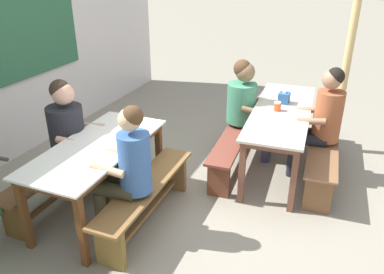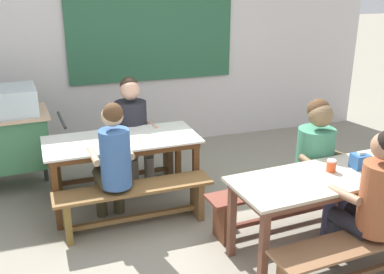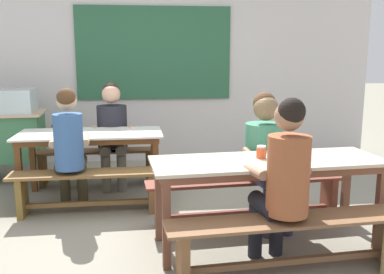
# 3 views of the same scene
# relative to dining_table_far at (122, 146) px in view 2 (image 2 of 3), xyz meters

# --- Properties ---
(ground_plane) EXTENTS (40.00, 40.00, 0.00)m
(ground_plane) POSITION_rel_dining_table_far_xyz_m (0.65, -0.91, -0.66)
(ground_plane) COLOR gray
(backdrop_wall) EXTENTS (6.75, 0.23, 2.67)m
(backdrop_wall) POSITION_rel_dining_table_far_xyz_m (0.65, 1.73, 0.74)
(backdrop_wall) COLOR silver
(backdrop_wall) RESTS_ON ground_plane
(dining_table_far) EXTENTS (1.57, 0.75, 0.74)m
(dining_table_far) POSITION_rel_dining_table_far_xyz_m (0.00, 0.00, 0.00)
(dining_table_far) COLOR silver
(dining_table_far) RESTS_ON ground_plane
(dining_table_near) EXTENTS (1.94, 0.79, 0.74)m
(dining_table_near) POSITION_rel_dining_table_far_xyz_m (1.59, -1.40, 0.00)
(dining_table_near) COLOR beige
(dining_table_near) RESTS_ON ground_plane
(bench_far_back) EXTENTS (1.52, 0.32, 0.43)m
(bench_far_back) POSITION_rel_dining_table_far_xyz_m (-0.01, 0.50, -0.38)
(bench_far_back) COLOR brown
(bench_far_back) RESTS_ON ground_plane
(bench_far_front) EXTENTS (1.51, 0.35, 0.43)m
(bench_far_front) POSITION_rel_dining_table_far_xyz_m (0.01, -0.50, -0.37)
(bench_far_front) COLOR brown
(bench_far_front) RESTS_ON ground_plane
(bench_near_back) EXTENTS (1.94, 0.44, 0.43)m
(bench_near_back) POSITION_rel_dining_table_far_xyz_m (1.55, -0.90, -0.36)
(bench_near_back) COLOR brown
(bench_near_back) RESTS_ON ground_plane
(bench_near_front) EXTENTS (1.84, 0.47, 0.43)m
(bench_near_front) POSITION_rel_dining_table_far_xyz_m (1.64, -1.90, -0.37)
(bench_near_front) COLOR brown
(bench_near_front) RESTS_ON ground_plane
(person_right_near_table) EXTENTS (0.50, 0.59, 1.24)m
(person_right_near_table) POSITION_rel_dining_table_far_xyz_m (1.71, -0.95, 0.05)
(person_right_near_table) COLOR #333350
(person_right_near_table) RESTS_ON ground_plane
(person_center_facing) EXTENTS (0.49, 0.58, 1.26)m
(person_center_facing) POSITION_rel_dining_table_far_xyz_m (0.20, 0.45, 0.06)
(person_center_facing) COLOR #646053
(person_center_facing) RESTS_ON ground_plane
(person_left_back_turned) EXTENTS (0.42, 0.54, 1.27)m
(person_left_back_turned) POSITION_rel_dining_table_far_xyz_m (-0.15, -0.43, 0.04)
(person_left_back_turned) COLOR #413C26
(person_left_back_turned) RESTS_ON ground_plane
(person_near_front) EXTENTS (0.45, 0.53, 1.29)m
(person_near_front) POSITION_rel_dining_table_far_xyz_m (1.58, -1.84, 0.06)
(person_near_front) COLOR black
(person_near_front) RESTS_ON ground_plane
(tissue_box) EXTENTS (0.14, 0.12, 0.15)m
(tissue_box) POSITION_rel_dining_table_far_xyz_m (1.82, -1.37, 0.14)
(tissue_box) COLOR #29599A
(tissue_box) RESTS_ON dining_table_near
(condiment_jar) EXTENTS (0.08, 0.08, 0.10)m
(condiment_jar) POSITION_rel_dining_table_far_xyz_m (1.55, -1.35, 0.13)
(condiment_jar) COLOR #E05229
(condiment_jar) RESTS_ON dining_table_near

